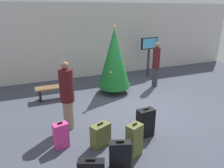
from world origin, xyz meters
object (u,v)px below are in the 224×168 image
object	(u,v)px
waiting_bench	(53,90)
traveller_0	(156,63)
flight_info_kiosk	(149,49)
suitcase_2	(145,123)
suitcase_3	(61,135)
suitcase_4	(134,140)
traveller_1	(67,95)
suitcase_5	(120,156)
holiday_tree	(114,59)
suitcase_0	(101,135)

from	to	relation	value
waiting_bench	traveller_0	xyz separation A→B (m)	(4.26, -0.27, 0.66)
flight_info_kiosk	suitcase_2	world-z (taller)	flight_info_kiosk
suitcase_3	suitcase_4	size ratio (longest dim) A/B	0.82
suitcase_2	suitcase_4	world-z (taller)	suitcase_4
traveller_0	traveller_1	bearing A→B (deg)	-154.18
flight_info_kiosk	suitcase_4	size ratio (longest dim) A/B	2.31
suitcase_3	suitcase_5	bearing A→B (deg)	-51.08
traveller_0	suitcase_4	bearing A→B (deg)	-128.80
suitcase_2	suitcase_3	world-z (taller)	suitcase_2
holiday_tree	suitcase_2	xyz separation A→B (m)	(-0.46, -3.16, -0.99)
suitcase_4	suitcase_0	bearing A→B (deg)	131.55
flight_info_kiosk	suitcase_4	distance (m)	6.31
suitcase_0	suitcase_3	bearing A→B (deg)	162.11
traveller_1	suitcase_5	xyz separation A→B (m)	(0.64, -2.03, -0.68)
traveller_0	suitcase_0	world-z (taller)	traveller_0
waiting_bench	suitcase_4	bearing A→B (deg)	-72.60
suitcase_4	suitcase_3	bearing A→B (deg)	147.51
waiting_bench	suitcase_4	xyz separation A→B (m)	(1.26, -4.01, 0.04)
flight_info_kiosk	waiting_bench	world-z (taller)	flight_info_kiosk
traveller_0	suitcase_5	bearing A→B (deg)	-130.91
holiday_tree	suitcase_4	xyz separation A→B (m)	(-1.10, -3.75, -0.98)
traveller_1	suitcase_2	distance (m)	2.20
suitcase_4	suitcase_5	bearing A→B (deg)	-149.22
traveller_0	suitcase_0	size ratio (longest dim) A/B	3.11
holiday_tree	suitcase_5	distance (m)	4.46
suitcase_3	suitcase_5	size ratio (longest dim) A/B	0.96
holiday_tree	waiting_bench	distance (m)	2.58
suitcase_3	traveller_0	bearing A→B (deg)	32.06
suitcase_0	traveller_0	bearing A→B (deg)	40.83
flight_info_kiosk	suitcase_0	world-z (taller)	flight_info_kiosk
suitcase_4	flight_info_kiosk	bearing A→B (deg)	55.64
holiday_tree	suitcase_2	bearing A→B (deg)	-98.29
waiting_bench	suitcase_3	bearing A→B (deg)	-93.93
suitcase_3	traveller_1	bearing A→B (deg)	66.62
traveller_1	suitcase_3	distance (m)	1.12
traveller_1	waiting_bench	bearing A→B (deg)	93.45
suitcase_5	suitcase_0	bearing A→B (deg)	95.56
holiday_tree	traveller_1	xyz separation A→B (m)	(-2.22, -2.01, -0.37)
holiday_tree	traveller_0	distance (m)	1.93
suitcase_0	suitcase_2	distance (m)	1.22
flight_info_kiosk	suitcase_3	bearing A→B (deg)	-139.81
flight_info_kiosk	suitcase_3	size ratio (longest dim) A/B	2.83
holiday_tree	suitcase_4	bearing A→B (deg)	-106.38
flight_info_kiosk	suitcase_4	xyz separation A→B (m)	(-3.52, -5.15, -0.95)
suitcase_0	suitcase_4	world-z (taller)	suitcase_4
traveller_0	suitcase_5	distance (m)	5.36
suitcase_3	suitcase_5	world-z (taller)	suitcase_5
suitcase_0	traveller_1	bearing A→B (deg)	116.55
suitcase_3	suitcase_0	bearing A→B (deg)	-17.89
holiday_tree	suitcase_4	world-z (taller)	holiday_tree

